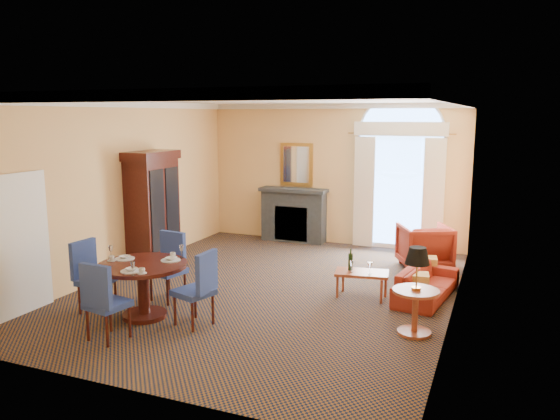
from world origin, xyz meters
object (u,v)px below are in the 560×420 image
at_px(dining_table, 143,278).
at_px(coffee_table, 361,273).
at_px(side_table, 416,282).
at_px(sofa, 427,283).
at_px(armoire, 153,211).
at_px(armchair, 424,246).

height_order(dining_table, coffee_table, dining_table).
xyz_separation_m(dining_table, side_table, (3.79, 0.87, 0.14)).
distance_m(dining_table, sofa, 4.49).
xyz_separation_m(armoire, armchair, (4.98, 1.83, -0.66)).
xyz_separation_m(armoire, dining_table, (1.53, -2.43, -0.49)).
xyz_separation_m(armoire, sofa, (5.27, 0.02, -0.84)).
bearing_deg(dining_table, side_table, 12.99).
bearing_deg(dining_table, sofa, 33.27).
relative_size(dining_table, coffee_table, 1.41).
height_order(coffee_table, side_table, side_table).
height_order(dining_table, armchair, dining_table).
bearing_deg(dining_table, coffee_table, 37.22).
distance_m(armoire, dining_table, 2.91).
relative_size(armoire, side_table, 1.90).
distance_m(dining_table, side_table, 3.89).
distance_m(armoire, sofa, 5.34).
bearing_deg(dining_table, armoire, 122.18).
relative_size(coffee_table, side_table, 0.77).
bearing_deg(armchair, dining_table, 24.65).
relative_size(armoire, armchair, 2.41).
bearing_deg(armchair, sofa, 72.61).
xyz_separation_m(armchair, coffee_table, (-0.72, -2.19, -0.02)).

